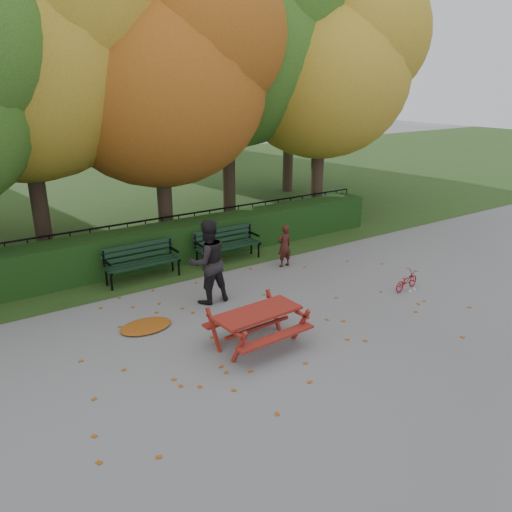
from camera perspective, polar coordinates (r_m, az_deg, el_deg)
ground at (r=10.08m, az=2.15°, el=-7.64°), size 90.00×90.00×0.00m
grass_strip at (r=22.36m, az=-19.68°, el=6.43°), size 90.00×90.00×0.00m
building_right at (r=37.69m, az=-14.33°, el=20.97°), size 9.00×6.00×12.00m
hedge at (r=13.51m, az=-9.16°, el=1.55°), size 13.00×0.90×1.00m
iron_fence at (r=14.20m, az=-10.55°, el=2.50°), size 14.00×0.04×1.02m
tree_b at (r=14.29m, az=-24.05°, el=21.14°), size 6.72×6.40×8.79m
tree_c at (r=14.56m, az=-9.59°, el=20.09°), size 6.30×6.00×8.00m
tree_d at (r=17.20m, az=-1.71°, el=24.04°), size 7.14×6.80×9.58m
tree_e at (r=17.61m, az=8.87°, el=20.80°), size 6.09×5.80×8.16m
tree_g at (r=21.82m, az=5.07°, el=21.38°), size 6.30×6.00×8.55m
bench_left at (r=12.33m, az=-13.02°, el=-0.35°), size 1.80×0.57×0.88m
bench_right at (r=13.32m, az=-3.41°, el=1.59°), size 1.80×0.57×0.88m
picnic_table at (r=9.05m, az=0.18°, el=-7.19°), size 1.65×1.36×0.77m
leaf_pile at (r=10.11m, az=-12.48°, el=-7.83°), size 1.22×1.04×0.07m
leaf_scatter at (r=10.30m, az=1.16°, el=-6.98°), size 9.00×5.70×0.01m
child at (r=12.89m, az=3.27°, el=1.18°), size 0.41×0.27×1.12m
adult at (r=10.71m, az=-5.53°, el=-0.66°), size 0.91×0.71×1.85m
bicycle at (r=12.05m, az=16.81°, el=-2.71°), size 0.86×0.40×0.44m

